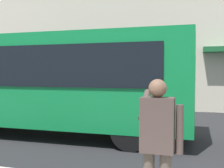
% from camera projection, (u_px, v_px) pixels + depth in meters
% --- Properties ---
extents(ground_plane, '(60.00, 60.00, 0.00)m').
position_uv_depth(ground_plane, '(158.00, 141.00, 7.92)').
color(ground_plane, '#232326').
extents(red_bus, '(9.05, 2.54, 3.08)m').
position_uv_depth(red_bus, '(44.00, 80.00, 8.73)').
color(red_bus, '#0F7238').
rests_on(red_bus, ground_plane).
extents(pedestrian_photographer, '(0.53, 0.52, 1.70)m').
position_uv_depth(pedestrian_photographer, '(158.00, 138.00, 3.37)').
color(pedestrian_photographer, '#4C4238').
rests_on(pedestrian_photographer, sidewalk_curb).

